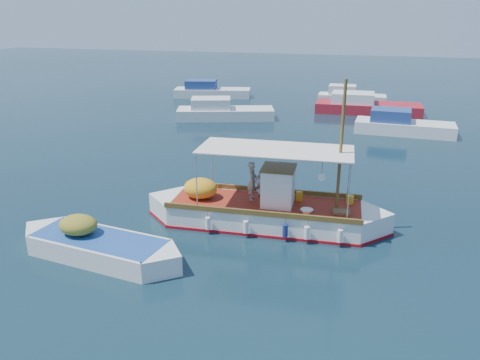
# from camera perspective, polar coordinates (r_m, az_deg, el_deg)

# --- Properties ---
(ground) EXTENTS (160.00, 160.00, 0.00)m
(ground) POSITION_cam_1_polar(r_m,az_deg,el_deg) (17.52, 4.29, -6.16)
(ground) COLOR black
(ground) RESTS_ON ground
(fishing_caique) EXTENTS (9.40, 3.00, 5.74)m
(fishing_caique) POSITION_cam_1_polar(r_m,az_deg,el_deg) (17.85, 2.92, -3.85)
(fishing_caique) COLOR white
(fishing_caique) RESTS_ON ground
(dinghy) EXTENTS (6.24, 2.31, 1.53)m
(dinghy) POSITION_cam_1_polar(r_m,az_deg,el_deg) (16.28, -16.94, -7.88)
(dinghy) COLOR white
(dinghy) RESTS_ON ground
(bg_boat_nw) EXTENTS (7.65, 4.50, 1.80)m
(bg_boat_nw) POSITION_cam_1_polar(r_m,az_deg,el_deg) (36.01, -2.16, 8.23)
(bg_boat_nw) COLOR silver
(bg_boat_nw) RESTS_ON ground
(bg_boat_n) EXTENTS (8.35, 3.07, 1.80)m
(bg_boat_n) POSITION_cam_1_polar(r_m,az_deg,el_deg) (39.57, 14.95, 8.63)
(bg_boat_n) COLOR maroon
(bg_boat_n) RESTS_ON ground
(bg_boat_ne) EXTENTS (6.42, 2.46, 1.80)m
(bg_boat_ne) POSITION_cam_1_polar(r_m,az_deg,el_deg) (33.27, 19.06, 6.22)
(bg_boat_ne) COLOR silver
(bg_boat_ne) RESTS_ON ground
(bg_boat_far_w) EXTENTS (7.53, 3.83, 1.80)m
(bg_boat_far_w) POSITION_cam_1_polar(r_m,az_deg,el_deg) (45.88, -3.67, 10.68)
(bg_boat_far_w) COLOR silver
(bg_boat_far_w) RESTS_ON ground
(bg_boat_far_n) EXTENTS (5.91, 2.17, 1.80)m
(bg_boat_far_n) POSITION_cam_1_polar(r_m,az_deg,el_deg) (43.53, 13.22, 9.72)
(bg_boat_far_n) COLOR silver
(bg_boat_far_n) RESTS_ON ground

